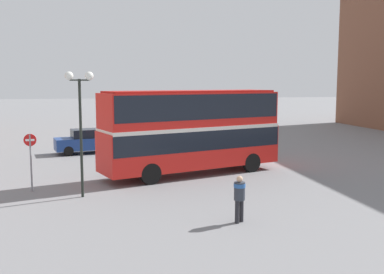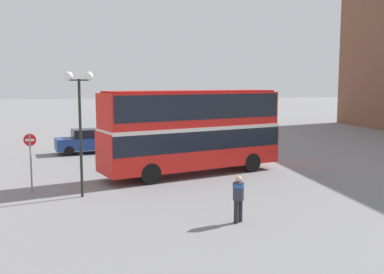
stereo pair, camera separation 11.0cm
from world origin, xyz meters
name	(u,v)px [view 1 (the left image)]	position (x,y,z in m)	size (l,w,h in m)	color
ground_plane	(160,177)	(0.00, 0.00, 0.00)	(240.00, 240.00, 0.00)	slate
double_decker_bus	(192,127)	(1.79, 0.36, 2.64)	(10.34, 5.72, 4.59)	red
pedestrian_foreground	(239,194)	(1.88, -8.37, 1.05)	(0.59, 0.59, 1.71)	#232328
parked_car_kerb_near	(86,141)	(-4.28, 9.08, 0.86)	(4.47, 2.68, 1.72)	navy
street_lamp_twin_globe	(80,102)	(-3.87, -3.58, 4.17)	(1.21, 0.37, 5.49)	black
no_entry_sign	(31,154)	(-6.24, -2.07, 1.76)	(0.57, 0.08, 2.68)	gray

